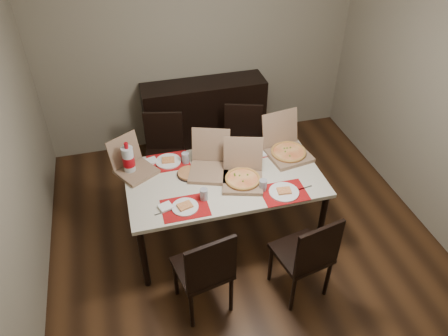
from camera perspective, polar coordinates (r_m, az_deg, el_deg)
The scene contains 20 objects.
ground at distance 4.48m, azimuth 2.75°, elevation -9.84°, with size 3.80×4.00×0.02m, color #432714.
room_walls at distance 3.76m, azimuth 1.58°, elevation 13.29°, with size 3.84×4.02×2.62m.
sideboard at distance 5.52m, azimuth -2.56°, elevation 6.85°, with size 1.50×0.40×0.90m, color black.
dining_table at distance 4.10m, azimuth -0.00°, elevation -1.83°, with size 1.80×1.00×0.75m.
chair_near_left at distance 3.60m, azimuth -2.44°, elevation -13.15°, with size 0.49×0.49×0.93m.
chair_near_right at distance 3.76m, azimuth 10.82°, elevation -11.03°, with size 0.50×0.50×0.93m.
chair_far_left at distance 4.82m, azimuth -7.82°, elevation 2.19°, with size 0.51×0.51×0.93m.
chair_far_right at distance 4.92m, azimuth 2.44°, elevation 3.34°, with size 0.53×0.53×0.93m.
setting_near_left at distance 3.75m, azimuth -4.74°, elevation -4.67°, with size 0.48×0.30×0.11m.
setting_near_right at distance 3.90m, azimuth 7.14°, elevation -2.90°, with size 0.48×0.30×0.11m.
setting_far_left at distance 4.24m, azimuth -6.97°, elevation 0.99°, with size 0.45×0.30×0.11m.
setting_far_right at distance 4.38m, azimuth 4.33°, elevation 2.49°, with size 0.45×0.30×0.11m.
napkin_loose at distance 4.01m, azimuth 1.77°, elevation -1.46°, with size 0.12×0.11×0.02m, color white.
pizza_box_center at distance 3.97m, azimuth 2.46°, elevation -1.03°, with size 0.46×0.49×0.36m.
pizza_box_right at distance 4.34m, azimuth 8.21°, elevation 2.42°, with size 0.45×0.48×0.39m.
pizza_box_left at distance 4.17m, azimuth -11.77°, elevation 0.25°, with size 0.46×0.47×0.32m.
pizza_box_extra at distance 4.09m, azimuth -1.89°, elevation 0.37°, with size 0.47×0.50×0.36m.
faina_plate at distance 4.08m, azimuth -4.58°, elevation -0.72°, with size 0.23×0.23×0.03m.
dip_bowl at distance 4.25m, azimuth 1.11°, elevation 1.34°, with size 0.14×0.14×0.03m, color white.
soda_bottle at distance 4.11m, azimuth -12.35°, elevation 0.99°, with size 0.11×0.11×0.33m.
Camera 1 is at (-0.97, -2.84, 3.32)m, focal length 35.00 mm.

